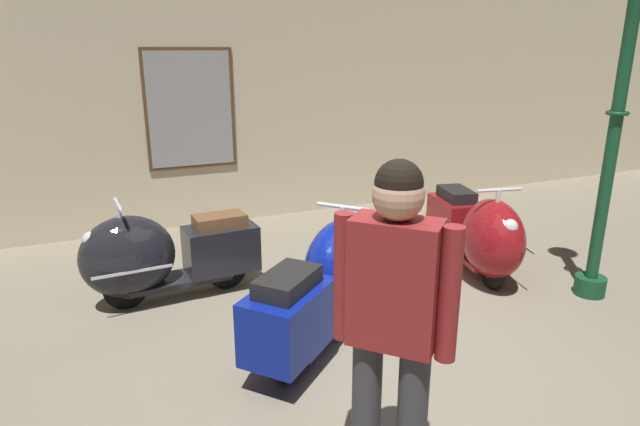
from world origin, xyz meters
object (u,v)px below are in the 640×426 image
Objects in this scene: scooter_0 at (158,255)px; scooter_2 at (479,233)px; scooter_1 at (327,282)px; lamppost at (622,85)px; visitor_0 at (393,315)px.

scooter_0 is 3.16m from scooter_2.
scooter_1 is 3.02m from lamppost.
scooter_2 is at bearing -25.60° from scooter_1.
scooter_0 is 0.96× the size of scooter_2.
lamppost is (0.68, -0.82, 1.50)m from scooter_2.
lamppost reaches higher than scooter_0.
lamppost is 3.39m from visitor_0.
lamppost is at bearing 154.69° from scooter_0.
visitor_0 reaches higher than scooter_0.
scooter_0 is 1.02× the size of scooter_1.
visitor_0 is at bearing -34.50° from scooter_2.
scooter_2 is 3.19m from visitor_0.
scooter_1 is at bearing 33.57° from visitor_0.
scooter_2 is at bearing 129.61° from lamppost.
scooter_1 is 1.74m from visitor_0.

